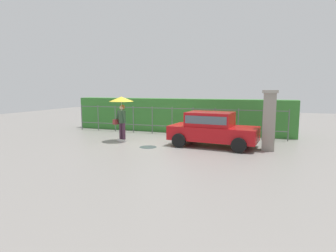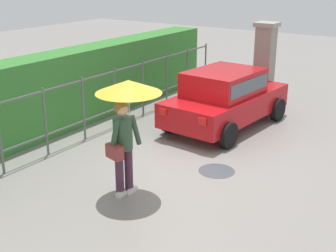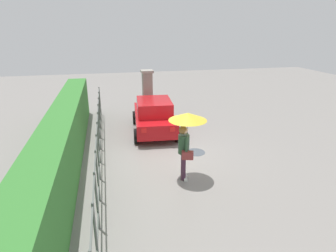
# 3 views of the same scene
# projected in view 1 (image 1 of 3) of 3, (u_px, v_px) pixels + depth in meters

# --- Properties ---
(ground_plane) EXTENTS (40.00, 40.00, 0.00)m
(ground_plane) POSITION_uv_depth(u_px,v_px,m) (161.00, 143.00, 13.04)
(ground_plane) COLOR gray
(car) EXTENTS (3.85, 2.11, 1.48)m
(car) POSITION_uv_depth(u_px,v_px,m) (212.00, 128.00, 12.23)
(car) COLOR #B71116
(car) RESTS_ON ground
(pedestrian) EXTENTS (1.14, 1.14, 2.10)m
(pedestrian) POSITION_uv_depth(u_px,v_px,m) (121.00, 107.00, 13.30)
(pedestrian) COLOR #47283D
(pedestrian) RESTS_ON ground
(gate_pillar) EXTENTS (0.60, 0.60, 2.42)m
(gate_pillar) POSITION_uv_depth(u_px,v_px,m) (269.00, 120.00, 11.34)
(gate_pillar) COLOR gray
(gate_pillar) RESTS_ON ground
(fence_section) EXTENTS (11.64, 0.05, 1.50)m
(fence_section) POSITION_uv_depth(u_px,v_px,m) (172.00, 119.00, 15.30)
(fence_section) COLOR #59605B
(fence_section) RESTS_ON ground
(hedge_row) EXTENTS (12.59, 0.90, 1.90)m
(hedge_row) POSITION_uv_depth(u_px,v_px,m) (178.00, 115.00, 16.29)
(hedge_row) COLOR #387F33
(hedge_row) RESTS_ON ground
(puddle_near) EXTENTS (0.74, 0.74, 0.00)m
(puddle_near) POSITION_uv_depth(u_px,v_px,m) (148.00, 147.00, 12.12)
(puddle_near) COLOR #4C545B
(puddle_near) RESTS_ON ground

